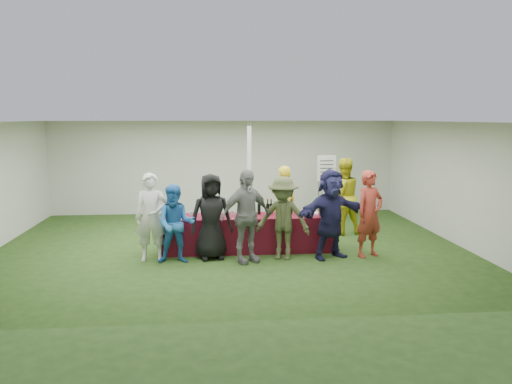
{
  "coord_description": "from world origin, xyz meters",
  "views": [
    {
      "loc": [
        -0.43,
        -10.55,
        2.79
      ],
      "look_at": [
        0.52,
        -0.3,
        1.25
      ],
      "focal_mm": 35.0,
      "sensor_mm": 36.0,
      "label": 1
    }
  ],
  "objects": [
    {
      "name": "staff_back",
      "position": [
        2.73,
        0.99,
        0.92
      ],
      "size": [
        1.02,
        0.87,
        1.84
      ],
      "primitive_type": "imported",
      "rotation": [
        0.0,
        0.0,
        3.36
      ],
      "color": "gold",
      "rests_on": "ground"
    },
    {
      "name": "serving_table",
      "position": [
        0.32,
        -0.3,
        0.38
      ],
      "size": [
        3.6,
        0.8,
        0.75
      ],
      "primitive_type": "cube",
      "color": "maroon",
      "rests_on": "ground"
    },
    {
      "name": "customer_5",
      "position": [
        1.95,
        -1.02,
        0.9
      ],
      "size": [
        1.74,
        1.12,
        1.8
      ],
      "primitive_type": "imported",
      "rotation": [
        0.0,
        0.0,
        0.39
      ],
      "color": "#1D1C44",
      "rests_on": "ground"
    },
    {
      "name": "customer_1",
      "position": [
        -1.1,
        -1.07,
        0.76
      ],
      "size": [
        0.75,
        0.59,
        1.53
      ],
      "primitive_type": "imported",
      "rotation": [
        0.0,
        0.0,
        -0.02
      ],
      "color": "blue",
      "rests_on": "ground"
    },
    {
      "name": "customer_3",
      "position": [
        0.25,
        -1.15,
        0.91
      ],
      "size": [
        1.15,
        0.86,
        1.82
      ],
      "primitive_type": "imported",
      "rotation": [
        0.0,
        0.0,
        0.45
      ],
      "color": "slate",
      "rests_on": "ground"
    },
    {
      "name": "customer_0",
      "position": [
        -1.58,
        -0.86,
        0.87
      ],
      "size": [
        0.63,
        0.42,
        1.73
      ],
      "primitive_type": "imported",
      "rotation": [
        0.0,
        0.0,
        0.0
      ],
      "color": "silver",
      "rests_on": "ground"
    },
    {
      "name": "customer_4",
      "position": [
        0.99,
        -1.0,
        0.82
      ],
      "size": [
        1.21,
        0.95,
        1.65
      ],
      "primitive_type": "imported",
      "rotation": [
        0.0,
        0.0,
        -0.36
      ],
      "color": "#414828",
      "rests_on": "ground"
    },
    {
      "name": "dump_bucket",
      "position": [
        1.93,
        -0.52,
        0.84
      ],
      "size": [
        0.24,
        0.24,
        0.18
      ],
      "primitive_type": "cylinder",
      "color": "slate",
      "rests_on": "serving_table"
    },
    {
      "name": "tent",
      "position": [
        0.5,
        1.2,
        1.35
      ],
      "size": [
        10.0,
        10.0,
        10.0
      ],
      "color": "white",
      "rests_on": "ground"
    },
    {
      "name": "ground",
      "position": [
        0.0,
        0.0,
        0.0
      ],
      "size": [
        60.0,
        60.0,
        0.0
      ],
      "primitive_type": "plane",
      "color": "#284719",
      "rests_on": "ground"
    },
    {
      "name": "customer_2",
      "position": [
        -0.42,
        -0.83,
        0.85
      ],
      "size": [
        0.92,
        0.69,
        1.7
      ],
      "primitive_type": "imported",
      "rotation": [
        0.0,
        0.0,
        0.19
      ],
      "color": "black",
      "rests_on": "ground"
    },
    {
      "name": "bar_towel",
      "position": [
        1.85,
        -0.25,
        0.77
      ],
      "size": [
        0.25,
        0.18,
        0.03
      ],
      "primitive_type": "cube",
      "color": "white",
      "rests_on": "serving_table"
    },
    {
      "name": "water_bottle",
      "position": [
        0.44,
        -0.22,
        0.85
      ],
      "size": [
        0.07,
        0.07,
        0.23
      ],
      "color": "silver",
      "rests_on": "serving_table"
    },
    {
      "name": "wine_list_sign",
      "position": [
        2.68,
        2.49,
        1.32
      ],
      "size": [
        0.5,
        0.03,
        1.8
      ],
      "color": "slate",
      "rests_on": "ground"
    },
    {
      "name": "wine_glasses",
      "position": [
        -0.12,
        -0.55,
        0.86
      ],
      "size": [
        2.75,
        0.11,
        0.16
      ],
      "color": "silver",
      "rests_on": "serving_table"
    },
    {
      "name": "staff_pourer",
      "position": [
        1.28,
        0.95,
        0.84
      ],
      "size": [
        0.67,
        0.5,
        1.68
      ],
      "primitive_type": "imported",
      "rotation": [
        0.0,
        0.0,
        3.32
      ],
      "color": "yellow",
      "rests_on": "ground"
    },
    {
      "name": "wine_bottles",
      "position": [
        0.95,
        -0.16,
        0.87
      ],
      "size": [
        0.76,
        0.12,
        0.32
      ],
      "color": "black",
      "rests_on": "serving_table"
    },
    {
      "name": "customer_6",
      "position": [
        2.75,
        -0.97,
        0.88
      ],
      "size": [
        0.75,
        0.65,
        1.75
      ],
      "primitive_type": "imported",
      "rotation": [
        0.0,
        0.0,
        0.43
      ],
      "color": "#A23225",
      "rests_on": "ground"
    }
  ]
}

